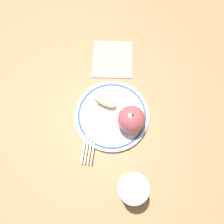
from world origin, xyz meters
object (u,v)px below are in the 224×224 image
fork (92,124)px  drinking_glass (131,188)px  apple_red_whole (131,119)px  napkin_folded (113,59)px  plate (112,115)px  apple_slice_front (106,100)px

fork → drinking_glass: size_ratio=1.80×
apple_red_whole → napkin_folded: apple_red_whole is taller
plate → drinking_glass: size_ratio=1.92×
drinking_glass → napkin_folded: (0.36, -0.06, -0.05)m
plate → fork: bearing=101.2°
napkin_folded → apple_red_whole: bearing=176.8°
apple_red_whole → fork: size_ratio=0.42×
plate → apple_red_whole: bearing=-132.6°
apple_red_whole → plate: bearing=47.4°
fork → napkin_folded: bearing=173.2°
apple_red_whole → fork: bearing=75.5°
fork → drinking_glass: (-0.18, -0.05, 0.03)m
plate → drinking_glass: (-0.19, 0.01, 0.04)m
plate → fork: 0.06m
apple_red_whole → drinking_glass: drinking_glass is taller
plate → apple_red_whole: size_ratio=2.52×
drinking_glass → fork: bearing=14.7°
plate → apple_slice_front: apple_slice_front is taller
apple_red_whole → drinking_glass: size_ratio=0.76×
apple_slice_front → apple_red_whole: bearing=-13.5°
plate → napkin_folded: plate is taller
fork → napkin_folded: fork is taller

